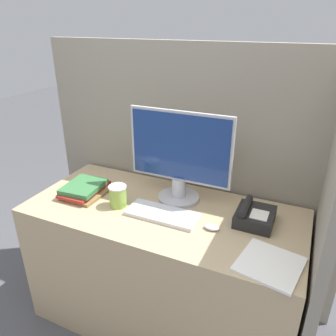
% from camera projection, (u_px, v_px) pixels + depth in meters
% --- Properties ---
extents(cubicle_panel_rear, '(1.84, 0.04, 1.57)m').
position_uv_depth(cubicle_panel_rear, '(188.00, 178.00, 2.00)').
color(cubicle_panel_rear, gray).
rests_on(cubicle_panel_rear, ground_plane).
extents(cubicle_panel_right, '(0.04, 0.72, 1.57)m').
position_uv_depth(cubicle_panel_right, '(321.00, 240.00, 1.44)').
color(cubicle_panel_right, gray).
rests_on(cubicle_panel_right, ground_plane).
extents(desk, '(1.44, 0.66, 0.76)m').
position_uv_depth(desk, '(163.00, 267.00, 1.87)').
color(desk, tan).
rests_on(desk, ground_plane).
extents(monitor, '(0.56, 0.23, 0.50)m').
position_uv_depth(monitor, '(179.00, 159.00, 1.72)').
color(monitor, '#B7B7BC').
rests_on(monitor, desk).
extents(keyboard, '(0.37, 0.15, 0.02)m').
position_uv_depth(keyboard, '(162.00, 214.00, 1.65)').
color(keyboard, silver).
rests_on(keyboard, desk).
extents(mouse, '(0.07, 0.05, 0.02)m').
position_uv_depth(mouse, '(212.00, 227.00, 1.54)').
color(mouse, silver).
rests_on(mouse, desk).
extents(coffee_cup, '(0.09, 0.09, 0.12)m').
position_uv_depth(coffee_cup, '(118.00, 196.00, 1.72)').
color(coffee_cup, '#8CB247').
rests_on(coffee_cup, desk).
extents(book_stack, '(0.22, 0.28, 0.06)m').
position_uv_depth(book_stack, '(85.00, 189.00, 1.85)').
color(book_stack, olive).
rests_on(book_stack, desk).
extents(desk_telephone, '(0.18, 0.20, 0.10)m').
position_uv_depth(desk_telephone, '(254.00, 216.00, 1.59)').
color(desk_telephone, black).
rests_on(desk_telephone, desk).
extents(paper_pile, '(0.28, 0.28, 0.01)m').
position_uv_depth(paper_pile, '(270.00, 264.00, 1.32)').
color(paper_pile, white).
rests_on(paper_pile, desk).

